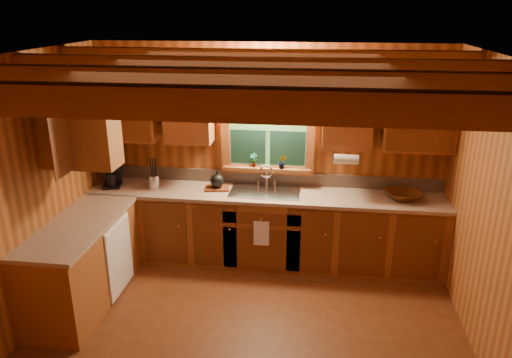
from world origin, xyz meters
The scene contains 20 objects.
room centered at (0.00, 0.00, 1.30)m, with size 4.20×4.20×4.20m.
ceiling_beams centered at (0.00, 0.00, 2.49)m, with size 4.20×2.54×0.18m.
base_cabinets centered at (-0.49, 1.28, 0.43)m, with size 4.20×2.22×0.86m.
countertop centered at (-0.48, 1.29, 0.88)m, with size 4.20×2.24×0.04m.
backsplash centered at (0.00, 1.89, 0.98)m, with size 4.20×0.02×0.16m, color #9A7E68.
dishwasher_panel centered at (-1.47, 0.68, 0.43)m, with size 0.02×0.60×0.80m, color white.
upper_cabinets centered at (-0.56, 1.42, 1.84)m, with size 4.19×1.77×0.78m.
window centered at (0.00, 1.87, 1.53)m, with size 1.12×0.08×1.00m.
window_sill centered at (0.00, 1.82, 1.12)m, with size 1.06×0.14×0.04m, color brown.
wall_sconce centered at (0.00, 1.75, 2.16)m, with size 0.45×0.21×0.17m.
paper_towel_roll centered at (0.92, 1.53, 1.37)m, with size 0.11×0.11×0.27m, color white.
dish_towel centered at (0.00, 1.26, 0.52)m, with size 0.18×0.01×0.30m, color white.
sink centered at (0.00, 1.60, 0.86)m, with size 0.82×0.48×0.43m.
coffee_maker centered at (-1.87, 1.57, 1.07)m, with size 0.20×0.25×0.35m.
utensil_crock centered at (-1.34, 1.55, 0.99)m, with size 0.13×0.13×0.38m.
cutting_board centered at (-0.58, 1.62, 0.91)m, with size 0.28×0.20×0.03m, color #602F14.
teakettle centered at (-0.58, 1.62, 1.01)m, with size 0.17×0.17×0.21m.
wicker_basket centered at (1.59, 1.60, 0.95)m, with size 0.39×0.39×0.10m, color #48230C.
potted_plant_left centered at (-0.17, 1.81, 1.23)m, with size 0.09×0.06×0.17m, color #602F14.
potted_plant_right centered at (0.19, 1.79, 1.23)m, with size 0.09×0.08×0.17m, color #602F14.
Camera 1 is at (0.60, -3.71, 2.98)m, focal length 33.98 mm.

